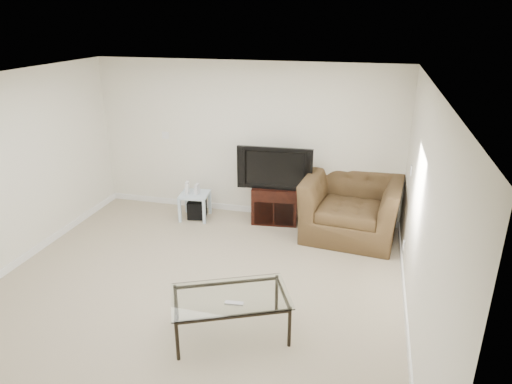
% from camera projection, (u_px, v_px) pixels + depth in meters
% --- Properties ---
extents(floor, '(5.00, 5.00, 0.00)m').
position_uv_depth(floor, '(192.00, 292.00, 5.53)').
color(floor, tan).
rests_on(floor, ground).
extents(ceiling, '(5.00, 5.00, 0.00)m').
position_uv_depth(ceiling, '(179.00, 83.00, 4.62)').
color(ceiling, white).
rests_on(ceiling, ground).
extents(wall_back, '(5.00, 0.02, 2.50)m').
position_uv_depth(wall_back, '(246.00, 140.00, 7.33)').
color(wall_back, silver).
rests_on(wall_back, ground).
extents(wall_right, '(0.02, 5.00, 2.50)m').
position_uv_depth(wall_right, '(422.00, 220.00, 4.50)').
color(wall_right, silver).
rests_on(wall_right, ground).
extents(plate_back, '(0.12, 0.02, 0.12)m').
position_uv_depth(plate_back, '(165.00, 135.00, 7.64)').
color(plate_back, white).
rests_on(plate_back, wall_back).
extents(plate_right_switch, '(0.02, 0.09, 0.13)m').
position_uv_depth(plate_right_switch, '(411.00, 170.00, 5.94)').
color(plate_right_switch, white).
rests_on(plate_right_switch, wall_right).
extents(plate_right_outlet, '(0.02, 0.08, 0.12)m').
position_uv_depth(plate_right_outlet, '(403.00, 245.00, 6.02)').
color(plate_right_outlet, white).
rests_on(plate_right_outlet, wall_right).
extents(tv_stand, '(0.77, 0.58, 0.60)m').
position_uv_depth(tv_stand, '(275.00, 203.00, 7.35)').
color(tv_stand, black).
rests_on(tv_stand, floor).
extents(dvd_player, '(0.46, 0.35, 0.06)m').
position_uv_depth(dvd_player, '(275.00, 193.00, 7.24)').
color(dvd_player, black).
rests_on(dvd_player, tv_stand).
extents(television, '(1.10, 0.27, 0.67)m').
position_uv_depth(television, '(276.00, 166.00, 7.09)').
color(television, black).
rests_on(television, tv_stand).
extents(side_table, '(0.50, 0.50, 0.43)m').
position_uv_depth(side_table, '(195.00, 206.00, 7.48)').
color(side_table, silver).
rests_on(side_table, floor).
extents(subwoofer, '(0.34, 0.34, 0.29)m').
position_uv_depth(subwoofer, '(197.00, 209.00, 7.51)').
color(subwoofer, black).
rests_on(subwoofer, floor).
extents(game_console, '(0.08, 0.15, 0.20)m').
position_uv_depth(game_console, '(187.00, 188.00, 7.36)').
color(game_console, white).
rests_on(game_console, side_table).
extents(game_case, '(0.05, 0.13, 0.17)m').
position_uv_depth(game_case, '(197.00, 189.00, 7.34)').
color(game_case, silver).
rests_on(game_case, side_table).
extents(recliner, '(1.48, 1.05, 1.22)m').
position_uv_depth(recliner, '(352.00, 198.00, 6.75)').
color(recliner, '#49331D').
rests_on(recliner, floor).
extents(coffee_table, '(1.37, 1.11, 0.47)m').
position_uv_depth(coffee_table, '(231.00, 315.00, 4.73)').
color(coffee_table, black).
rests_on(coffee_table, floor).
extents(remote, '(0.19, 0.07, 0.02)m').
position_uv_depth(remote, '(234.00, 303.00, 4.51)').
color(remote, '#B2B2B7').
rests_on(remote, coffee_table).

